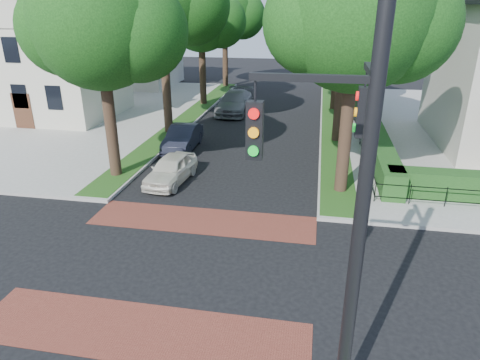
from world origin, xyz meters
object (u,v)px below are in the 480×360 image
object	(u,v)px
parked_car_front	(171,169)
parked_car_middle	(183,138)
parked_car_rear	(235,102)
traffic_signal	(349,205)

from	to	relation	value
parked_car_front	parked_car_middle	bearing A→B (deg)	106.07
parked_car_front	parked_car_rear	xyz separation A→B (m)	(0.26, 14.87, 0.18)
parked_car_front	parked_car_rear	size ratio (longest dim) A/B	0.67
traffic_signal	parked_car_middle	distance (m)	18.77
parked_car_middle	parked_car_rear	distance (m)	9.94
traffic_signal	parked_car_rear	size ratio (longest dim) A/B	1.38
parked_car_middle	parked_car_rear	size ratio (longest dim) A/B	0.75
traffic_signal	parked_car_rear	xyz separation A→B (m)	(-7.19, 26.15, -3.86)
parked_car_front	parked_car_middle	world-z (taller)	parked_car_middle
traffic_signal	parked_car_front	size ratio (longest dim) A/B	2.04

